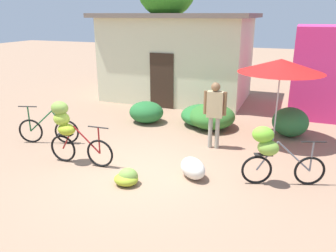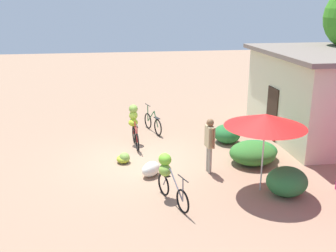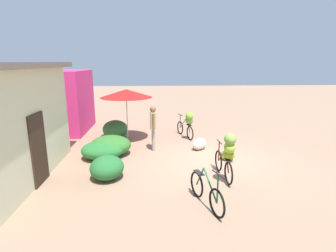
% 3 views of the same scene
% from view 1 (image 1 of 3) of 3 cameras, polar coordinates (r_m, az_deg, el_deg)
% --- Properties ---
extents(ground_plane, '(60.00, 60.00, 0.00)m').
position_cam_1_polar(ground_plane, '(7.54, -5.07, -7.75)').
color(ground_plane, '#96745A').
extents(building_low, '(5.96, 3.96, 3.34)m').
position_cam_1_polar(building_low, '(13.81, 1.68, 11.71)').
color(building_low, beige).
rests_on(building_low, ground).
extents(hedge_bush_front_left, '(1.10, 0.99, 0.68)m').
position_cam_1_polar(hedge_bush_front_left, '(10.77, -3.70, 2.37)').
color(hedge_bush_front_left, '#256930').
rests_on(hedge_bush_front_left, ground).
extents(hedge_bush_front_right, '(1.32, 1.51, 0.61)m').
position_cam_1_polar(hedge_bush_front_right, '(10.61, 5.84, 1.87)').
color(hedge_bush_front_right, '#276D30').
rests_on(hedge_bush_front_right, ground).
extents(hedge_bush_mid, '(1.41, 1.51, 0.71)m').
position_cam_1_polar(hedge_bush_mid, '(10.31, 7.41, 1.61)').
color(hedge_bush_mid, '#306E29').
rests_on(hedge_bush_mid, ground).
extents(hedge_bush_by_door, '(1.00, 1.13, 0.81)m').
position_cam_1_polar(hedge_bush_by_door, '(10.17, 20.01, 0.67)').
color(hedge_bush_by_door, '#2D6D37').
rests_on(hedge_bush_by_door, ground).
extents(market_umbrella, '(2.20, 2.20, 2.23)m').
position_cam_1_polar(market_umbrella, '(9.25, 18.63, 9.66)').
color(market_umbrella, beige).
rests_on(market_umbrella, ground).
extents(bicycle_leftmost, '(1.59, 0.54, 1.03)m').
position_cam_1_polar(bicycle_leftmost, '(9.55, -19.61, -0.69)').
color(bicycle_leftmost, black).
rests_on(bicycle_leftmost, ground).
extents(bicycle_near_pile, '(1.63, 0.41, 1.47)m').
position_cam_1_polar(bicycle_near_pile, '(7.97, -16.61, -0.27)').
color(bicycle_near_pile, black).
rests_on(bicycle_near_pile, ground).
extents(bicycle_center_loaded, '(1.61, 0.63, 1.24)m').
position_cam_1_polar(bicycle_center_loaded, '(7.00, 17.14, -3.94)').
color(bicycle_center_loaded, black).
rests_on(bicycle_center_loaded, ground).
extents(banana_pile_on_ground, '(0.55, 0.48, 0.34)m').
position_cam_1_polar(banana_pile_on_ground, '(6.99, -6.95, -8.71)').
color(banana_pile_on_ground, '#98AD2A').
rests_on(banana_pile_on_ground, ground).
extents(produce_sack, '(0.81, 0.80, 0.44)m').
position_cam_1_polar(produce_sack, '(7.20, 4.24, -7.14)').
color(produce_sack, silver).
rests_on(produce_sack, ground).
extents(person_vendor, '(0.58, 0.23, 1.73)m').
position_cam_1_polar(person_vendor, '(8.54, 7.94, 2.97)').
color(person_vendor, gray).
rests_on(person_vendor, ground).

